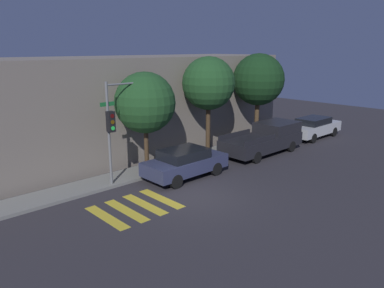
{
  "coord_description": "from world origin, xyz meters",
  "views": [
    {
      "loc": [
        -10.29,
        -10.76,
        6.16
      ],
      "look_at": [
        1.75,
        2.1,
        1.6
      ],
      "focal_mm": 35.0,
      "sensor_mm": 36.0,
      "label": 1
    }
  ],
  "objects_px": {
    "traffic_light_pole": "(120,115)",
    "sedan_near_corner": "(185,162)",
    "tree_near_corner": "(145,103)",
    "tree_midblock": "(209,84)",
    "tree_far_end": "(258,80)",
    "sedan_middle": "(314,127)",
    "pickup_truck": "(265,138)"
  },
  "relations": [
    {
      "from": "tree_midblock",
      "to": "tree_far_end",
      "type": "distance_m",
      "value": 4.53
    },
    {
      "from": "traffic_light_pole",
      "to": "tree_midblock",
      "type": "xyz_separation_m",
      "value": [
        6.12,
        0.5,
        0.94
      ]
    },
    {
      "from": "tree_far_end",
      "to": "tree_near_corner",
      "type": "bearing_deg",
      "value": -180.0
    },
    {
      "from": "pickup_truck",
      "to": "sedan_middle",
      "type": "height_order",
      "value": "pickup_truck"
    },
    {
      "from": "tree_near_corner",
      "to": "tree_far_end",
      "type": "xyz_separation_m",
      "value": [
        8.89,
        0.0,
        0.59
      ]
    },
    {
      "from": "sedan_near_corner",
      "to": "tree_near_corner",
      "type": "bearing_deg",
      "value": 118.83
    },
    {
      "from": "traffic_light_pole",
      "to": "sedan_near_corner",
      "type": "distance_m",
      "value": 3.92
    },
    {
      "from": "tree_near_corner",
      "to": "sedan_near_corner",
      "type": "bearing_deg",
      "value": -61.17
    },
    {
      "from": "traffic_light_pole",
      "to": "sedan_near_corner",
      "type": "bearing_deg",
      "value": -24.89
    },
    {
      "from": "traffic_light_pole",
      "to": "pickup_truck",
      "type": "distance_m",
      "value": 9.61
    },
    {
      "from": "sedan_near_corner",
      "to": "sedan_middle",
      "type": "height_order",
      "value": "sedan_near_corner"
    },
    {
      "from": "pickup_truck",
      "to": "tree_far_end",
      "type": "distance_m",
      "value": 4.0
    },
    {
      "from": "traffic_light_pole",
      "to": "tree_far_end",
      "type": "height_order",
      "value": "tree_far_end"
    },
    {
      "from": "traffic_light_pole",
      "to": "sedan_near_corner",
      "type": "xyz_separation_m",
      "value": [
        2.73,
        -1.27,
        -2.5
      ]
    },
    {
      "from": "sedan_near_corner",
      "to": "tree_midblock",
      "type": "xyz_separation_m",
      "value": [
        3.38,
        1.77,
        3.45
      ]
    },
    {
      "from": "sedan_near_corner",
      "to": "tree_near_corner",
      "type": "height_order",
      "value": "tree_near_corner"
    },
    {
      "from": "tree_far_end",
      "to": "sedan_middle",
      "type": "bearing_deg",
      "value": -22.7
    },
    {
      "from": "traffic_light_pole",
      "to": "tree_midblock",
      "type": "height_order",
      "value": "tree_midblock"
    },
    {
      "from": "sedan_middle",
      "to": "tree_near_corner",
      "type": "bearing_deg",
      "value": 172.31
    },
    {
      "from": "traffic_light_pole",
      "to": "sedan_middle",
      "type": "distance_m",
      "value": 15.14
    },
    {
      "from": "traffic_light_pole",
      "to": "tree_midblock",
      "type": "distance_m",
      "value": 6.21
    },
    {
      "from": "sedan_near_corner",
      "to": "tree_near_corner",
      "type": "relative_size",
      "value": 0.83
    },
    {
      "from": "sedan_near_corner",
      "to": "tree_far_end",
      "type": "distance_m",
      "value": 8.79
    },
    {
      "from": "pickup_truck",
      "to": "tree_near_corner",
      "type": "relative_size",
      "value": 1.09
    },
    {
      "from": "tree_far_end",
      "to": "pickup_truck",
      "type": "bearing_deg",
      "value": -128.78
    },
    {
      "from": "pickup_truck",
      "to": "tree_near_corner",
      "type": "xyz_separation_m",
      "value": [
        -7.46,
        1.77,
        2.7
      ]
    },
    {
      "from": "sedan_near_corner",
      "to": "tree_midblock",
      "type": "height_order",
      "value": "tree_midblock"
    },
    {
      "from": "tree_near_corner",
      "to": "tree_far_end",
      "type": "bearing_deg",
      "value": 0.0
    },
    {
      "from": "traffic_light_pole",
      "to": "tree_midblock",
      "type": "bearing_deg",
      "value": 4.7
    },
    {
      "from": "sedan_near_corner",
      "to": "pickup_truck",
      "type": "xyz_separation_m",
      "value": [
        6.49,
        0.0,
        0.11
      ]
    },
    {
      "from": "sedan_middle",
      "to": "tree_midblock",
      "type": "height_order",
      "value": "tree_midblock"
    },
    {
      "from": "tree_near_corner",
      "to": "tree_midblock",
      "type": "xyz_separation_m",
      "value": [
        4.36,
        0.0,
        0.64
      ]
    }
  ]
}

